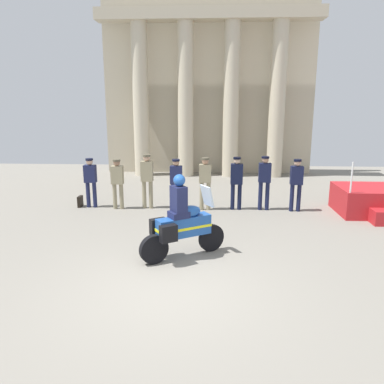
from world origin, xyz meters
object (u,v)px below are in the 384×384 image
Objects in this scene: officer_in_row_0 at (90,179)px; officer_in_row_1 at (117,180)px; officer_in_row_4 at (205,179)px; officer_in_row_6 at (264,179)px; officer_in_row_7 at (296,181)px; briefcase_on_ground at (80,201)px; motorcycle_with_rider at (181,224)px; officer_in_row_5 at (237,179)px; officer_in_row_2 at (147,177)px; officer_in_row_3 at (176,180)px.

officer_in_row_1 is (0.92, -0.14, -0.00)m from officer_in_row_0.
officer_in_row_6 is at bearing -176.17° from officer_in_row_4.
officer_in_row_4 reaches higher than officer_in_row_7.
officer_in_row_6 is at bearing -0.54° from briefcase_on_ground.
officer_in_row_7 is (0.98, -0.10, -0.04)m from officer_in_row_6.
motorcycle_with_rider is 5.28× the size of briefcase_on_ground.
officer_in_row_7 is 7.06m from briefcase_on_ground.
officer_in_row_4 is 1.00m from officer_in_row_5.
officer_in_row_2 is 1.02× the size of officer_in_row_6.
officer_in_row_4 is at bearing 0.89° from officer_in_row_7.
officer_in_row_2 is 1.88m from officer_in_row_4.
officer_in_row_1 is 0.92× the size of officer_in_row_2.
officer_in_row_3 is 0.93m from officer_in_row_4.
officer_in_row_2 is at bearing -1.23° from briefcase_on_ground.
officer_in_row_5 reaches higher than officer_in_row_7.
officer_in_row_1 is 0.99× the size of officer_in_row_3.
officer_in_row_5 is 1.02× the size of officer_in_row_7.
officer_in_row_0 is 0.92× the size of officer_in_row_2.
officer_in_row_5 is 4.26m from motorcycle_with_rider.
briefcase_on_ground is (-5.15, 0.06, -0.83)m from officer_in_row_5.
briefcase_on_ground is at bearing 100.11° from motorcycle_with_rider.
officer_in_row_0 is 5.63m from officer_in_row_6.
officer_in_row_4 is 0.99× the size of officer_in_row_5.
officer_in_row_0 and officer_in_row_1 have the same top height.
officer_in_row_0 is 0.93m from officer_in_row_1.
officer_in_row_6 is 0.99m from officer_in_row_7.
officer_in_row_7 is at bearing -179.48° from officer_in_row_3.
officer_in_row_5 is (1.93, 0.05, 0.04)m from officer_in_row_3.
officer_in_row_2 is 3.76m from officer_in_row_6.
briefcase_on_ground is (-7.01, 0.16, -0.80)m from officer_in_row_7.
officer_in_row_7 is at bearing -179.84° from officer_in_row_0.
motorcycle_with_rider is (-0.46, -3.91, -0.21)m from officer_in_row_4.
officer_in_row_7 is 0.88× the size of motorcycle_with_rider.
officer_in_row_3 is (1.89, 0.06, 0.01)m from officer_in_row_1.
officer_in_row_7 is (5.68, 0.01, 0.03)m from officer_in_row_1.
officer_in_row_6 reaches higher than officer_in_row_7.
officer_in_row_2 is at bearing -1.64° from officer_in_row_4.
officer_in_row_7 is at bearing 17.33° from motorcycle_with_rider.
officer_in_row_2 reaches higher than briefcase_on_ground.
officer_in_row_6 reaches higher than officer_in_row_5.
officer_in_row_6 reaches higher than officer_in_row_0.
motorcycle_with_rider reaches higher than officer_in_row_1.
officer_in_row_6 is (0.88, 0.00, 0.02)m from officer_in_row_5.
officer_in_row_6 is 0.91× the size of motorcycle_with_rider.
officer_in_row_5 is 1.87m from officer_in_row_7.
officer_in_row_5 is 0.90× the size of motorcycle_with_rider.
officer_in_row_2 reaches higher than officer_in_row_7.
officer_in_row_5 is at bearing -177.04° from officer_in_row_1.
officer_in_row_0 reaches higher than briefcase_on_ground.
officer_in_row_4 is at bearing -178.12° from officer_in_row_1.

